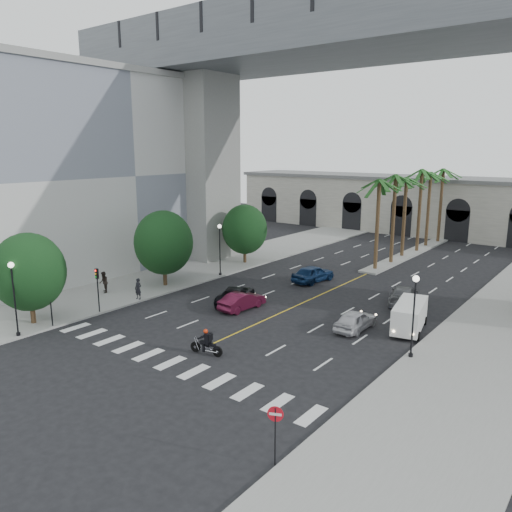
{
  "coord_description": "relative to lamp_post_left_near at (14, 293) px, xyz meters",
  "views": [
    {
      "loc": [
        21.34,
        -20.75,
        12.86
      ],
      "look_at": [
        0.84,
        6.0,
        5.48
      ],
      "focal_mm": 35.0,
      "sensor_mm": 36.0,
      "label": 1
    }
  ],
  "objects": [
    {
      "name": "ground",
      "position": [
        11.4,
        5.0,
        -3.22
      ],
      "size": [
        140.0,
        140.0,
        0.0
      ],
      "primitive_type": "plane",
      "color": "black",
      "rests_on": "ground"
    },
    {
      "name": "sidewalk_left",
      "position": [
        -3.6,
        20.0,
        -3.15
      ],
      "size": [
        8.0,
        100.0,
        0.15
      ],
      "primitive_type": "cube",
      "color": "gray",
      "rests_on": "ground"
    },
    {
      "name": "sidewalk_right",
      "position": [
        26.4,
        20.0,
        -3.15
      ],
      "size": [
        8.0,
        100.0,
        0.15
      ],
      "primitive_type": "cube",
      "color": "gray",
      "rests_on": "ground"
    },
    {
      "name": "median",
      "position": [
        11.4,
        43.0,
        -3.12
      ],
      "size": [
        2.0,
        24.0,
        0.2
      ],
      "primitive_type": "cube",
      "color": "gray",
      "rests_on": "ground"
    },
    {
      "name": "building_left",
      "position": [
        -15.6,
        17.0,
        7.09
      ],
      "size": [
        16.5,
        32.5,
        20.6
      ],
      "color": "silver",
      "rests_on": "ground"
    },
    {
      "name": "pier_building",
      "position": [
        11.4,
        60.0,
        1.04
      ],
      "size": [
        71.0,
        10.5,
        8.5
      ],
      "color": "beige",
      "rests_on": "ground"
    },
    {
      "name": "bridge",
      "position": [
        14.82,
        27.0,
        15.29
      ],
      "size": [
        75.0,
        13.0,
        26.0
      ],
      "color": "gray",
      "rests_on": "ground"
    },
    {
      "name": "palm_a",
      "position": [
        11.4,
        33.0,
        5.88
      ],
      "size": [
        3.2,
        3.2,
        10.3
      ],
      "color": "#47331E",
      "rests_on": "ground"
    },
    {
      "name": "palm_b",
      "position": [
        11.5,
        37.0,
        6.15
      ],
      "size": [
        3.2,
        3.2,
        10.6
      ],
      "color": "#47331E",
      "rests_on": "ground"
    },
    {
      "name": "palm_c",
      "position": [
        11.2,
        41.0,
        5.69
      ],
      "size": [
        3.2,
        3.2,
        10.1
      ],
      "color": "#47331E",
      "rests_on": "ground"
    },
    {
      "name": "palm_d",
      "position": [
        11.55,
        45.0,
        6.43
      ],
      "size": [
        3.2,
        3.2,
        10.9
      ],
      "color": "#47331E",
      "rests_on": "ground"
    },
    {
      "name": "palm_e",
      "position": [
        11.3,
        49.0,
        5.97
      ],
      "size": [
        3.2,
        3.2,
        10.4
      ],
      "color": "#47331E",
      "rests_on": "ground"
    },
    {
      "name": "palm_f",
      "position": [
        11.6,
        53.0,
        6.24
      ],
      "size": [
        3.2,
        3.2,
        10.7
      ],
      "color": "#47331E",
      "rests_on": "ground"
    },
    {
      "name": "street_tree_near",
      "position": [
        -1.6,
        2.0,
        0.8
      ],
      "size": [
        5.2,
        5.2,
        6.89
      ],
      "color": "#382616",
      "rests_on": "ground"
    },
    {
      "name": "street_tree_mid",
      "position": [
        -1.6,
        15.0,
        0.99
      ],
      "size": [
        5.44,
        5.44,
        7.21
      ],
      "color": "#382616",
      "rests_on": "ground"
    },
    {
      "name": "street_tree_far",
      "position": [
        -1.6,
        27.0,
        0.68
      ],
      "size": [
        5.04,
        5.04,
        6.68
      ],
      "color": "#382616",
      "rests_on": "ground"
    },
    {
      "name": "lamp_post_left_near",
      "position": [
        0.0,
        0.0,
        0.0
      ],
      "size": [
        0.4,
        0.4,
        5.35
      ],
      "color": "black",
      "rests_on": "ground"
    },
    {
      "name": "lamp_post_left_far",
      "position": [
        0.0,
        21.0,
        0.0
      ],
      "size": [
        0.4,
        0.4,
        5.35
      ],
      "color": "black",
      "rests_on": "ground"
    },
    {
      "name": "lamp_post_right",
      "position": [
        22.8,
        13.0,
        0.0
      ],
      "size": [
        0.4,
        0.4,
        5.35
      ],
      "color": "black",
      "rests_on": "ground"
    },
    {
      "name": "traffic_signal_near",
      "position": [
        0.1,
        2.5,
        -0.71
      ],
      "size": [
        0.25,
        0.18,
        3.65
      ],
      "color": "black",
      "rests_on": "ground"
    },
    {
      "name": "traffic_signal_far",
      "position": [
        0.1,
        6.5,
        -0.71
      ],
      "size": [
        0.25,
        0.18,
        3.65
      ],
      "color": "black",
      "rests_on": "ground"
    },
    {
      "name": "motorcycle_rider",
      "position": [
        12.33,
        5.82,
        -2.46
      ],
      "size": [
        2.33,
        0.68,
        1.69
      ],
      "rotation": [
        0.0,
        0.0,
        0.17
      ],
      "color": "black",
      "rests_on": "ground"
    },
    {
      "name": "car_a",
      "position": [
        17.75,
        15.54,
        -2.5
      ],
      "size": [
        1.7,
        4.22,
        1.44
      ],
      "primitive_type": "imported",
      "rotation": [
        0.0,
        0.0,
        3.14
      ],
      "color": "silver",
      "rests_on": "ground"
    },
    {
      "name": "car_b",
      "position": [
        8.4,
        14.18,
        -2.51
      ],
      "size": [
        1.78,
        4.39,
        1.42
      ],
      "primitive_type": "imported",
      "rotation": [
        0.0,
        0.0,
        3.08
      ],
      "color": "#460E23",
      "rests_on": "ground"
    },
    {
      "name": "car_c",
      "position": [
        6.94,
        15.09,
        -2.51
      ],
      "size": [
        4.25,
        5.66,
        1.43
      ],
      "primitive_type": "imported",
      "rotation": [
        0.0,
        0.0,
        3.56
      ],
      "color": "black",
      "rests_on": "ground"
    },
    {
      "name": "car_d",
      "position": [
        18.21,
        23.53,
        -2.47
      ],
      "size": [
        3.42,
        5.56,
        1.51
      ],
      "primitive_type": "imported",
      "rotation": [
        0.0,
        0.0,
        3.41
      ],
      "color": "slate",
      "rests_on": "ground"
    },
    {
      "name": "car_e",
      "position": [
        8.57,
        24.9,
        -2.39
      ],
      "size": [
        2.55,
        5.08,
        1.66
      ],
      "primitive_type": "imported",
      "rotation": [
        0.0,
        0.0,
        3.02
      ],
      "color": "navy",
      "rests_on": "ground"
    },
    {
      "name": "cargo_van",
      "position": [
        20.91,
        17.67,
        -2.07
      ],
      "size": [
        2.74,
        5.12,
        2.07
      ],
      "rotation": [
        0.0,
        0.0,
        0.2
      ],
      "color": "white",
      "rests_on": "ground"
    },
    {
      "name": "pedestrian_a",
      "position": [
        -0.1,
        10.58,
        -2.17
      ],
      "size": [
        0.72,
        0.53,
        1.81
      ],
      "primitive_type": "imported",
      "rotation": [
        0.0,
        0.0,
        0.15
      ],
      "color": "black",
      "rests_on": "sidewalk_left"
    },
    {
      "name": "pedestrian_b",
      "position": [
        -4.02,
        9.95,
        -2.11
      ],
      "size": [
        1.18,
        1.13,
        1.92
      ],
      "primitive_type": "imported",
      "rotation": [
        0.0,
        0.0,
        -0.61
      ],
      "color": "black",
      "rests_on": "sidewalk_left"
    },
    {
      "name": "do_not_enter_sign",
      "position": [
        22.31,
        -0.86,
        -1.24
      ],
      "size": [
        0.62,
        0.31,
        2.73
      ],
      "rotation": [
        0.0,
        0.0,
        0.43
      ],
      "color": "black",
      "rests_on": "ground"
    }
  ]
}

